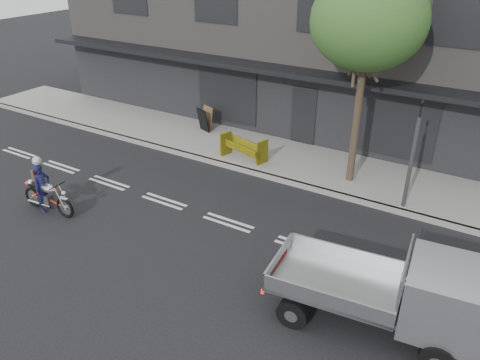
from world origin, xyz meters
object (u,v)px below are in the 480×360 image
object	(u,v)px
rider	(43,188)
sandwich_board	(203,120)
traffic_light_pole	(411,161)
construction_barrier	(240,150)
flatbed_ute	(424,296)
motorcycle	(48,196)
street_tree	(369,21)

from	to	relation	value
rider	sandwich_board	distance (m)	7.53
traffic_light_pole	rider	bearing A→B (deg)	-149.03
rider	sandwich_board	size ratio (longest dim) A/B	1.55
traffic_light_pole	construction_barrier	distance (m)	6.00
flatbed_ute	construction_barrier	world-z (taller)	flatbed_ute
motorcycle	rider	size ratio (longest dim) A/B	1.32
street_tree	traffic_light_pole	size ratio (longest dim) A/B	1.93
motorcycle	traffic_light_pole	bearing A→B (deg)	28.83
sandwich_board	rider	bearing A→B (deg)	-73.21
rider	flatbed_ute	size ratio (longest dim) A/B	0.35
traffic_light_pole	rider	xyz separation A→B (m)	(-9.34, -5.61, -0.89)
street_tree	flatbed_ute	distance (m)	8.04
traffic_light_pole	street_tree	bearing A→B (deg)	156.97
rider	flatbed_ute	bearing A→B (deg)	-89.77
motorcycle	rider	xyz separation A→B (m)	(-0.15, -0.00, 0.23)
street_tree	traffic_light_pole	xyz separation A→B (m)	(2.00, -0.85, -3.63)
motorcycle	construction_barrier	bearing A→B (deg)	57.83
flatbed_ute	street_tree	bearing A→B (deg)	114.99
motorcycle	construction_barrier	size ratio (longest dim) A/B	1.23
street_tree	rider	bearing A→B (deg)	-138.67
sandwich_board	motorcycle	bearing A→B (deg)	-72.07
street_tree	construction_barrier	distance (m)	6.12
flatbed_ute	construction_barrier	bearing A→B (deg)	139.09
rider	sandwich_board	world-z (taller)	rider
traffic_light_pole	flatbed_ute	bearing A→B (deg)	-73.46
construction_barrier	street_tree	bearing A→B (deg)	9.88
street_tree	sandwich_board	world-z (taller)	street_tree
street_tree	sandwich_board	size ratio (longest dim) A/B	6.81
rider	construction_barrier	bearing A→B (deg)	-33.28
sandwich_board	construction_barrier	bearing A→B (deg)	-10.09
traffic_light_pole	sandwich_board	size ratio (longest dim) A/B	3.53
rider	traffic_light_pole	bearing A→B (deg)	-61.59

